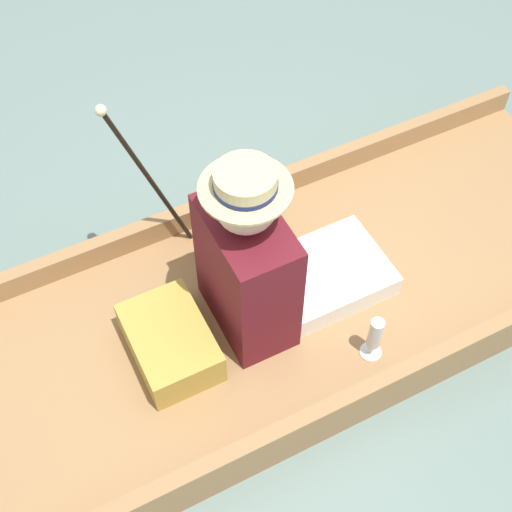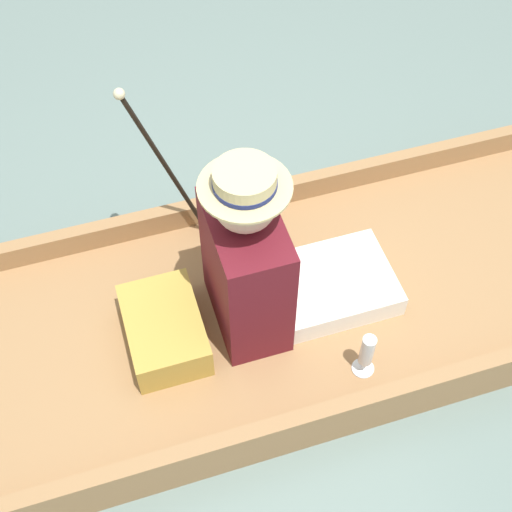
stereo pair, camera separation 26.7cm
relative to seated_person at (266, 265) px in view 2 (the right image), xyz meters
The scene contains 7 objects.
ground_plane 0.45m from the seated_person, 100.20° to the left, with size 16.00×16.00×0.00m, color slate.
punt_boat 0.38m from the seated_person, 100.20° to the left, with size 1.17×3.30×0.25m.
seat_cushion 0.49m from the seated_person, 87.19° to the right, with size 0.42×0.29×0.17m.
seated_person is the anchor object (origin of this frame).
teddy_bear 0.38m from the seated_person, behind, with size 0.27×0.16×0.39m.
wine_glass 0.51m from the seated_person, 37.15° to the left, with size 0.09×0.09×0.23m.
walking_cane 0.60m from the seated_person, 150.22° to the right, with size 0.04×0.30×0.89m.
Camera 2 is at (1.54, -0.56, 2.66)m, focal length 50.00 mm.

